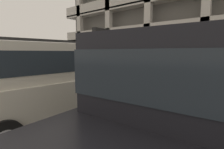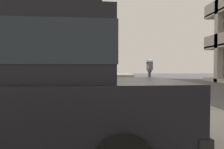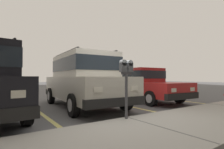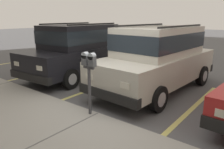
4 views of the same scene
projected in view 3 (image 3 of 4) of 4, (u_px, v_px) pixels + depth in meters
name	position (u px, v px, depth m)	size (l,w,h in m)	color
ground_plane	(121.00, 122.00, 4.53)	(80.00, 80.00, 0.10)	#565659
sidewalk	(161.00, 130.00, 3.47)	(40.00, 2.20, 0.12)	#9E9B93
parking_stall_lines	(46.00, 117.00, 4.82)	(12.40, 4.80, 0.01)	#DBD16B
silver_suv	(84.00, 78.00, 6.67)	(2.21, 4.88, 2.03)	beige
red_sedan	(142.00, 83.00, 8.38)	(2.04, 4.58, 1.54)	red
parking_meter_near	(126.00, 75.00, 4.20)	(0.35, 0.12, 1.41)	#47474C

